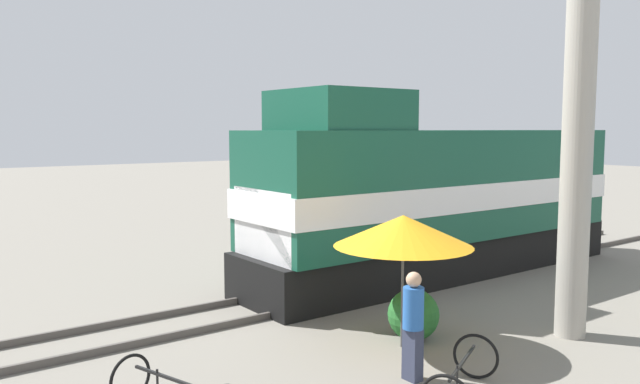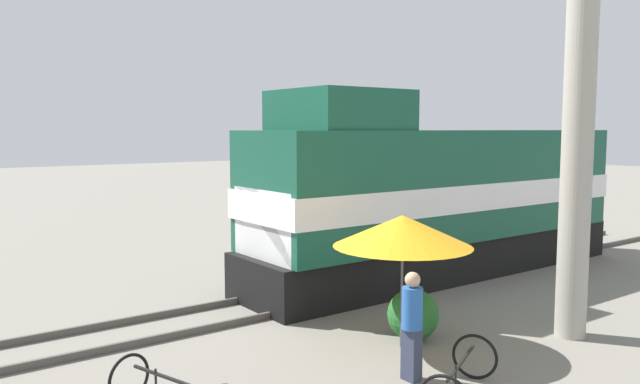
# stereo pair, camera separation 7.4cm
# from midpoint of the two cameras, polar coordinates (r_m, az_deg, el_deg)

# --- Properties ---
(ground_plane) EXTENTS (120.00, 120.00, 0.00)m
(ground_plane) POSITION_cam_midpoint_polar(r_m,az_deg,el_deg) (15.22, -0.38, -9.72)
(ground_plane) COLOR slate
(rail_near) EXTENTS (0.08, 28.84, 0.15)m
(rail_near) POSITION_cam_midpoint_polar(r_m,az_deg,el_deg) (15.77, -1.93, -8.89)
(rail_near) COLOR #4C4742
(rail_near) RESTS_ON ground_plane
(rail_far) EXTENTS (0.08, 28.84, 0.15)m
(rail_far) POSITION_cam_midpoint_polar(r_m,az_deg,el_deg) (14.65, 1.30, -10.04)
(rail_far) COLOR #4C4742
(rail_far) RESTS_ON ground_plane
(locomotive) EXTENTS (2.88, 12.35, 4.99)m
(locomotive) POSITION_cam_midpoint_polar(r_m,az_deg,el_deg) (17.51, 10.54, -0.55)
(locomotive) COLOR black
(locomotive) RESTS_ON ground_plane
(utility_pole) EXTENTS (1.80, 0.59, 9.69)m
(utility_pole) POSITION_cam_midpoint_polar(r_m,az_deg,el_deg) (12.97, 22.83, 8.89)
(utility_pole) COLOR #9E998E
(utility_pole) RESTS_ON ground_plane
(vendor_umbrella) EXTENTS (2.58, 2.58, 2.49)m
(vendor_umbrella) POSITION_cam_midpoint_polar(r_m,az_deg,el_deg) (11.59, 7.75, -3.54)
(vendor_umbrella) COLOR #4C4C4C
(vendor_umbrella) RESTS_ON ground_plane
(shrub_cluster) EXTENTS (1.00, 1.00, 1.00)m
(shrub_cluster) POSITION_cam_midpoint_polar(r_m,az_deg,el_deg) (12.39, 8.67, -11.03)
(shrub_cluster) COLOR #236028
(shrub_cluster) RESTS_ON ground_plane
(person_bystander) EXTENTS (0.34, 0.34, 1.79)m
(person_bystander) POSITION_cam_midpoint_polar(r_m,az_deg,el_deg) (10.36, 8.61, -11.63)
(person_bystander) COLOR #2D3347
(person_bystander) RESTS_ON ground_plane
(bicycle) EXTENTS (1.54, 2.04, 0.75)m
(bicycle) POSITION_cam_midpoint_polar(r_m,az_deg,el_deg) (9.95, 12.96, -16.09)
(bicycle) COLOR black
(bicycle) RESTS_ON ground_plane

